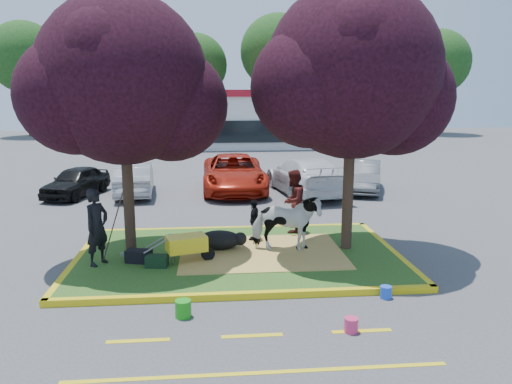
{
  "coord_description": "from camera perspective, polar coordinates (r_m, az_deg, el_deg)",
  "views": [
    {
      "loc": [
        -0.68,
        -12.36,
        4.27
      ],
      "look_at": [
        0.5,
        0.5,
        1.66
      ],
      "focal_mm": 35.0,
      "sensor_mm": 36.0,
      "label": 1
    }
  ],
  "objects": [
    {
      "name": "ground",
      "position": [
        13.09,
        -1.99,
        -7.62
      ],
      "size": [
        90.0,
        90.0,
        0.0
      ],
      "primitive_type": "plane",
      "color": "#424244",
      "rests_on": "ground"
    },
    {
      "name": "median_island",
      "position": [
        13.07,
        -1.99,
        -7.31
      ],
      "size": [
        8.0,
        5.0,
        0.15
      ],
      "primitive_type": "cube",
      "color": "#224C17",
      "rests_on": "ground"
    },
    {
      "name": "curb_near",
      "position": [
        10.66,
        -1.19,
        -11.75
      ],
      "size": [
        8.3,
        0.16,
        0.15
      ],
      "primitive_type": "cube",
      "color": "gold",
      "rests_on": "ground"
    },
    {
      "name": "curb_far",
      "position": [
        15.53,
        -2.54,
        -4.26
      ],
      "size": [
        8.3,
        0.16,
        0.15
      ],
      "primitive_type": "cube",
      "color": "gold",
      "rests_on": "ground"
    },
    {
      "name": "curb_left",
      "position": [
        13.49,
        -19.72,
        -7.39
      ],
      "size": [
        0.16,
        5.3,
        0.15
      ],
      "primitive_type": "cube",
      "color": "gold",
      "rests_on": "ground"
    },
    {
      "name": "curb_right",
      "position": [
        13.89,
        15.17,
        -6.57
      ],
      "size": [
        0.16,
        5.3,
        0.15
      ],
      "primitive_type": "cube",
      "color": "gold",
      "rests_on": "ground"
    },
    {
      "name": "straw_bedding",
      "position": [
        13.09,
        0.65,
        -6.9
      ],
      "size": [
        4.2,
        3.0,
        0.01
      ],
      "primitive_type": "cube",
      "color": "tan",
      "rests_on": "median_island"
    },
    {
      "name": "tree_purple_left",
      "position": [
        12.91,
        -14.9,
        11.45
      ],
      "size": [
        5.06,
        4.2,
        6.51
      ],
      "color": "black",
      "rests_on": "median_island"
    },
    {
      "name": "tree_purple_right",
      "position": [
        13.05,
        11.05,
        12.49
      ],
      "size": [
        5.3,
        4.4,
        6.82
      ],
      "color": "black",
      "rests_on": "median_island"
    },
    {
      "name": "fire_lane_stripe_a",
      "position": [
        9.3,
        -13.34,
        -16.21
      ],
      "size": [
        1.1,
        0.12,
        0.01
      ],
      "primitive_type": "cube",
      "color": "yellow",
      "rests_on": "ground"
    },
    {
      "name": "fire_lane_stripe_b",
      "position": [
        9.23,
        -0.45,
        -16.11
      ],
      "size": [
        1.1,
        0.12,
        0.01
      ],
      "primitive_type": "cube",
      "color": "yellow",
      "rests_on": "ground"
    },
    {
      "name": "fire_lane_stripe_c",
      "position": [
        9.59,
        12.0,
        -15.27
      ],
      "size": [
        1.1,
        0.12,
        0.01
      ],
      "primitive_type": "cube",
      "color": "yellow",
      "rests_on": "ground"
    },
    {
      "name": "fire_lane_long",
      "position": [
        8.19,
        0.3,
        -19.97
      ],
      "size": [
        6.0,
        0.1,
        0.01
      ],
      "primitive_type": "cube",
      "color": "yellow",
      "rests_on": "ground"
    },
    {
      "name": "retail_building",
      "position": [
        40.48,
        -1.44,
        8.56
      ],
      "size": [
        20.4,
        8.4,
        4.4
      ],
      "color": "silver",
      "rests_on": "ground"
    },
    {
      "name": "treeline",
      "position": [
        50.12,
        -3.14,
        15.37
      ],
      "size": [
        46.58,
        7.8,
        14.63
      ],
      "color": "black",
      "rests_on": "ground"
    },
    {
      "name": "cow",
      "position": [
        13.02,
        3.47,
        -3.57
      ],
      "size": [
        1.88,
        1.05,
        1.51
      ],
      "primitive_type": "imported",
      "rotation": [
        0.0,
        0.0,
        1.44
      ],
      "color": "white",
      "rests_on": "median_island"
    },
    {
      "name": "calf",
      "position": [
        13.32,
        -4.26,
        -5.49
      ],
      "size": [
        1.34,
        1.06,
        0.51
      ],
      "primitive_type": "ellipsoid",
      "rotation": [
        0.0,
        0.0,
        0.39
      ],
      "color": "black",
      "rests_on": "median_island"
    },
    {
      "name": "handler",
      "position": [
        12.56,
        -17.72,
        -3.84
      ],
      "size": [
        0.74,
        0.81,
        1.87
      ],
      "primitive_type": "imported",
      "rotation": [
        0.0,
        0.0,
        1.01
      ],
      "color": "black",
      "rests_on": "median_island"
    },
    {
      "name": "visitor_a",
      "position": [
        14.8,
        4.28,
        -1.04
      ],
      "size": [
        1.09,
        1.15,
        1.87
      ],
      "primitive_type": "imported",
      "rotation": [
        0.0,
        0.0,
        -2.14
      ],
      "color": "#451413",
      "rests_on": "median_island"
    },
    {
      "name": "visitor_b",
      "position": [
        14.0,
        -0.2,
        -3.21
      ],
      "size": [
        0.48,
        0.74,
        1.17
      ],
      "primitive_type": "imported",
      "rotation": [
        0.0,
        0.0,
        -1.89
      ],
      "color": "black",
      "rests_on": "median_island"
    },
    {
      "name": "wheelbarrow",
      "position": [
        12.43,
        -7.9,
        -5.88
      ],
      "size": [
        1.71,
        0.83,
        0.65
      ],
      "rotation": [
        0.0,
        0.0,
        0.3
      ],
      "color": "black",
      "rests_on": "median_island"
    },
    {
      "name": "gear_bag_dark",
      "position": [
        12.66,
        -13.26,
        -7.15
      ],
      "size": [
        0.67,
        0.48,
        0.31
      ],
      "primitive_type": "cube",
      "rotation": [
        0.0,
        0.0,
        -0.27
      ],
      "color": "black",
      "rests_on": "median_island"
    },
    {
      "name": "gear_bag_green",
      "position": [
        12.27,
        -11.26,
        -7.75
      ],
      "size": [
        0.55,
        0.38,
        0.27
      ],
      "primitive_type": "cube",
      "rotation": [
        0.0,
        0.0,
        -0.12
      ],
      "color": "black",
      "rests_on": "median_island"
    },
    {
      "name": "bucket_green",
      "position": [
        9.95,
        -8.32,
        -13.06
      ],
      "size": [
        0.36,
        0.36,
        0.34
      ],
      "primitive_type": "cylinder",
      "rotation": [
        0.0,
        0.0,
        0.16
      ],
      "color": "#1B9316",
      "rests_on": "ground"
    },
    {
      "name": "bucket_pink",
      "position": [
        9.46,
        10.82,
        -14.72
      ],
      "size": [
        0.29,
        0.29,
        0.27
      ],
      "primitive_type": "cylinder",
      "rotation": [
        0.0,
        0.0,
        0.15
      ],
      "color": "#DA3069",
      "rests_on": "ground"
    },
    {
      "name": "bucket_blue",
      "position": [
        11.03,
        14.62,
        -11.02
      ],
      "size": [
        0.29,
        0.29,
        0.26
      ],
      "primitive_type": "cylinder",
      "rotation": [
        0.0,
        0.0,
        0.22
      ],
      "color": "blue",
      "rests_on": "ground"
    },
    {
      "name": "car_black",
      "position": [
        21.89,
        -19.86,
        1.13
      ],
      "size": [
        2.47,
        3.9,
        1.24
      ],
      "primitive_type": "imported",
      "rotation": [
        0.0,
        0.0,
        -0.3
      ],
      "color": "black",
      "rests_on": "ground"
    },
    {
      "name": "car_silver",
      "position": [
        21.47,
        -13.72,
        1.48
      ],
      "size": [
        1.8,
        4.26,
        1.37
      ],
      "primitive_type": "imported",
      "rotation": [
        0.0,
        0.0,
        3.23
      ],
      "color": "#92959A",
      "rests_on": "ground"
    },
    {
      "name": "car_red",
      "position": [
        21.66,
        -2.55,
        2.17
      ],
      "size": [
        2.65,
        5.71,
        1.58
      ],
      "primitive_type": "imported",
      "rotation": [
        0.0,
        0.0,
        0.0
      ],
      "color": "#A91E0E",
      "rests_on": "ground"
    },
    {
      "name": "car_white",
      "position": [
        21.16,
        5.58,
        1.89
      ],
      "size": [
        3.0,
        5.67,
        1.57
      ],
      "primitive_type": "imported",
      "rotation": [
        0.0,
        0.0,
        3.3
      ],
      "color": "silver",
      "rests_on": "ground"
    },
    {
      "name": "car_grey",
      "position": [
        22.16,
        12.18,
        1.78
      ],
      "size": [
        2.55,
        4.21,
        1.31
      ],
      "primitive_type": "imported",
      "rotation": [
        0.0,
        0.0,
        -0.32
      ],
      "color": "#54585B",
      "rests_on": "ground"
    }
  ]
}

